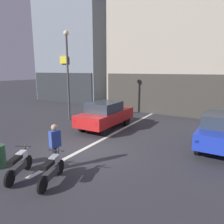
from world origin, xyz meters
The scene contains 10 objects.
ground_plane centered at (0.00, 0.00, 0.00)m, with size 120.00×120.00×0.00m, color #333338.
lane_centre_line centered at (0.00, 6.00, 0.00)m, with size 0.20×18.00×0.01m, color silver.
building_corner_left centered at (-10.71, 13.67, 9.33)m, with size 8.35×7.33×18.70m.
building_mid_block centered at (0.94, 13.67, 5.18)m, with size 10.72×9.13×10.39m.
car_red_crossing_near centered at (-0.94, 3.38, 0.89)m, with size 1.79×4.11×1.64m.
car_blue_parked_kerbside centered at (5.32, 3.20, 0.89)m, with size 1.85×4.14×1.64m.
street_lamp centered at (-4.40, 4.07, 3.76)m, with size 0.36×0.36×6.09m.
motorcycle_white_row_leftmost centered at (-0.27, -3.04, 0.46)m, with size 0.79×1.54×0.98m.
motorcycle_silver_row_left_mid centered at (0.92, -2.75, 0.46)m, with size 0.68×1.60×0.98m.
person_by_motorcycles centered at (0.36, -2.02, 0.86)m, with size 0.31×0.41×1.67m.
Camera 1 is at (5.61, -7.04, 3.51)m, focal length 33.61 mm.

